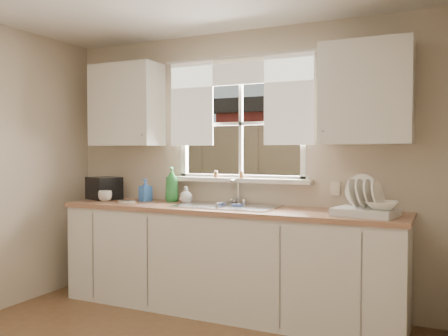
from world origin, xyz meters
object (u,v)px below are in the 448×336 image
at_px(dish_rack, 365,206).
at_px(soap_bottle_a, 172,184).
at_px(cup, 105,196).
at_px(black_appliance, 104,188).

bearing_deg(dish_rack, soap_bottle_a, 172.81).
xyz_separation_m(soap_bottle_a, cup, (-0.60, -0.25, -0.12)).
bearing_deg(black_appliance, dish_rack, 18.56).
relative_size(cup, black_appliance, 0.43).
height_order(dish_rack, black_appliance, dish_rack).
bearing_deg(black_appliance, soap_bottle_a, 28.01).
distance_m(soap_bottle_a, cup, 0.66).
bearing_deg(soap_bottle_a, black_appliance, 172.52).
height_order(dish_rack, soap_bottle_a, soap_bottle_a).
bearing_deg(soap_bottle_a, dish_rack, -20.77).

